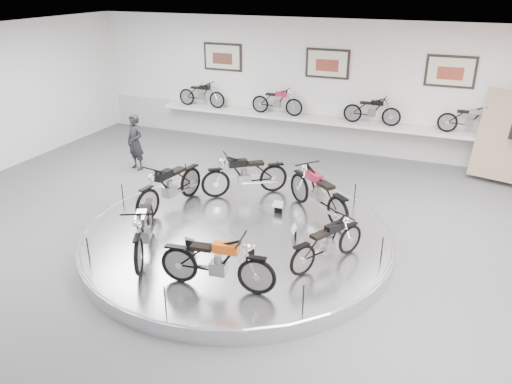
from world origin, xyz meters
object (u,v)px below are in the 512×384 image
at_px(display_platform, 238,237).
at_px(bike_c, 170,185).
at_px(bike_b, 245,174).
at_px(bike_a, 318,192).
at_px(bike_e, 217,262).
at_px(shelf, 322,121).
at_px(bike_d, 144,228).
at_px(visitor, 135,142).
at_px(bike_f, 328,242).

height_order(display_platform, bike_c, bike_c).
xyz_separation_m(display_platform, bike_b, (-0.59, 1.75, 0.67)).
bearing_deg(bike_a, bike_e, 116.36).
bearing_deg(shelf, bike_d, -98.87).
xyz_separation_m(bike_d, visitor, (-3.24, 4.37, -0.02)).
xyz_separation_m(bike_a, bike_f, (0.73, -1.91, -0.09)).
bearing_deg(bike_d, shelf, 145.09).
height_order(bike_c, bike_d, bike_c).
height_order(bike_d, bike_e, bike_d).
height_order(bike_c, bike_e, bike_c).
relative_size(bike_a, visitor, 1.14).
distance_m(bike_c, bike_d, 2.03).
height_order(display_platform, shelf, shelf).
distance_m(bike_c, bike_f, 4.01).
bearing_deg(bike_b, bike_a, 131.50).
xyz_separation_m(display_platform, bike_e, (0.54, -2.00, 0.65)).
distance_m(bike_a, bike_f, 2.04).
xyz_separation_m(bike_c, bike_d, (0.62, -1.93, -0.02)).
bearing_deg(bike_c, bike_d, 26.67).
height_order(bike_e, visitor, visitor).
xyz_separation_m(bike_c, visitor, (-2.62, 2.44, -0.04)).
bearing_deg(display_platform, bike_d, -129.49).
relative_size(bike_f, visitor, 0.95).
relative_size(bike_b, bike_c, 0.96).
xyz_separation_m(bike_b, visitor, (-3.88, 1.12, -0.02)).
bearing_deg(shelf, bike_f, -73.66).
height_order(bike_f, visitor, visitor).
bearing_deg(bike_a, bike_d, 87.49).
bearing_deg(bike_e, bike_f, 36.77).
bearing_deg(shelf, bike_c, -107.20).
relative_size(shelf, visitor, 6.85).
bearing_deg(bike_f, display_platform, 104.29).
relative_size(display_platform, bike_e, 3.73).
distance_m(shelf, bike_e, 8.42).
height_order(bike_b, visitor, visitor).
height_order(bike_c, visitor, visitor).
xyz_separation_m(bike_e, bike_f, (1.50, 1.44, -0.06)).
xyz_separation_m(bike_a, bike_d, (-2.55, -2.84, -0.01)).
distance_m(bike_b, visitor, 4.04).
height_order(shelf, bike_c, bike_c).
distance_m(shelf, bike_d, 7.99).
relative_size(shelf, bike_a, 6.01).
height_order(shelf, bike_d, bike_d).
bearing_deg(bike_e, bike_b, 99.74).
height_order(bike_e, bike_f, bike_e).
height_order(display_platform, bike_b, bike_b).
bearing_deg(display_platform, bike_f, -15.37).
relative_size(display_platform, bike_d, 3.58).
distance_m(bike_e, visitor, 6.99).
bearing_deg(bike_f, bike_d, 135.57).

